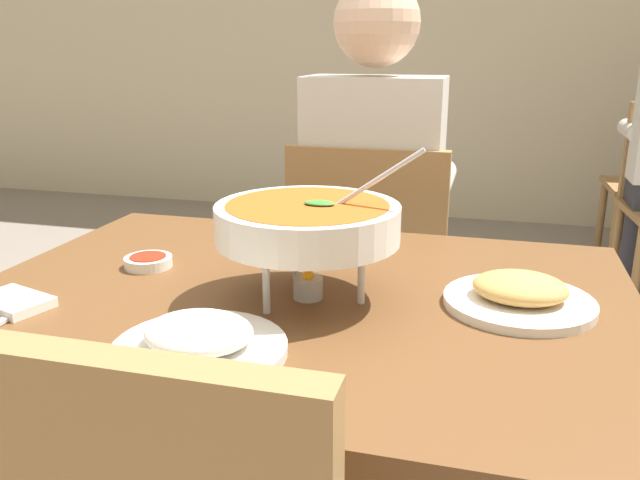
% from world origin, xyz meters
% --- Properties ---
extents(dining_table_main, '(1.13, 0.83, 0.74)m').
position_xyz_m(dining_table_main, '(0.00, 0.00, 0.62)').
color(dining_table_main, brown).
rests_on(dining_table_main, ground_plane).
extents(chair_diner_main, '(0.44, 0.44, 0.90)m').
position_xyz_m(chair_diner_main, '(-0.00, 0.70, 0.51)').
color(chair_diner_main, olive).
rests_on(chair_diner_main, ground_plane).
extents(diner_main, '(0.40, 0.45, 1.31)m').
position_xyz_m(diner_main, '(0.00, 0.73, 0.75)').
color(diner_main, '#2D2D38').
rests_on(diner_main, ground_plane).
extents(curry_bowl, '(0.33, 0.30, 0.26)m').
position_xyz_m(curry_bowl, '(0.03, -0.02, 0.87)').
color(curry_bowl, silver).
rests_on(curry_bowl, dining_table_main).
extents(rice_plate, '(0.24, 0.24, 0.06)m').
position_xyz_m(rice_plate, '(-0.06, -0.26, 0.76)').
color(rice_plate, white).
rests_on(rice_plate, dining_table_main).
extents(appetizer_plate, '(0.24, 0.24, 0.06)m').
position_xyz_m(appetizer_plate, '(0.36, 0.03, 0.76)').
color(appetizer_plate, white).
rests_on(appetizer_plate, dining_table_main).
extents(sauce_dish, '(0.09, 0.09, 0.02)m').
position_xyz_m(sauce_dish, '(-0.31, 0.05, 0.75)').
color(sauce_dish, white).
rests_on(sauce_dish, dining_table_main).
extents(napkin_folded, '(0.14, 0.11, 0.02)m').
position_xyz_m(napkin_folded, '(-0.42, -0.18, 0.75)').
color(napkin_folded, white).
rests_on(napkin_folded, dining_table_main).
extents(spoon_utensil, '(0.01, 0.17, 0.01)m').
position_xyz_m(spoon_utensil, '(-0.39, -0.23, 0.74)').
color(spoon_utensil, silver).
rests_on(spoon_utensil, dining_table_main).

